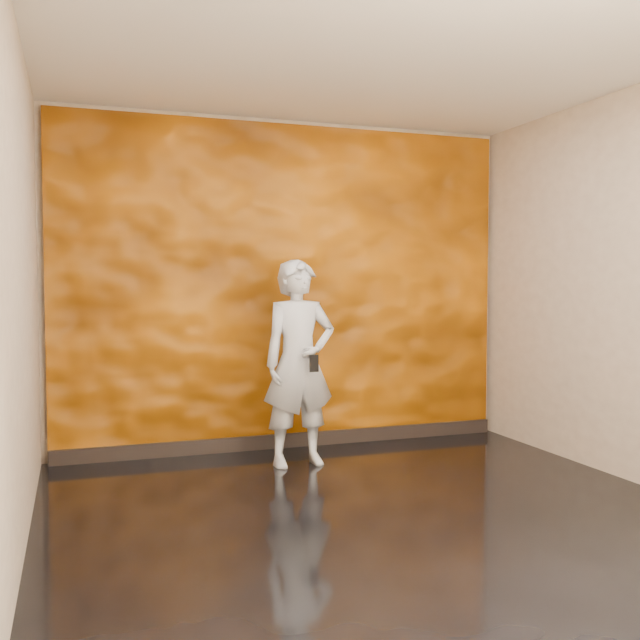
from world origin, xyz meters
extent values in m
cube|color=black|center=(0.00, 0.00, -0.01)|extent=(4.00, 4.00, 0.01)
cube|color=tan|center=(0.00, 2.00, 1.40)|extent=(4.00, 0.02, 2.80)
cube|color=tan|center=(0.00, -2.00, 1.40)|extent=(4.00, 0.02, 2.80)
cube|color=tan|center=(-2.00, 0.00, 1.40)|extent=(0.02, 4.00, 2.80)
cube|color=white|center=(0.00, 0.00, 2.80)|extent=(4.00, 4.00, 0.01)
cube|color=#CD6907|center=(0.00, 1.96, 1.38)|extent=(3.90, 0.06, 2.75)
cube|color=black|center=(0.00, 1.92, 0.06)|extent=(3.90, 0.04, 0.12)
imported|color=#9EA4AE|center=(-0.10, 1.34, 0.80)|extent=(0.61, 0.42, 1.59)
cube|color=black|center=(-0.05, 1.11, 0.81)|extent=(0.07, 0.02, 0.13)
camera|label=1|loc=(-1.73, -3.90, 1.42)|focal=40.00mm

